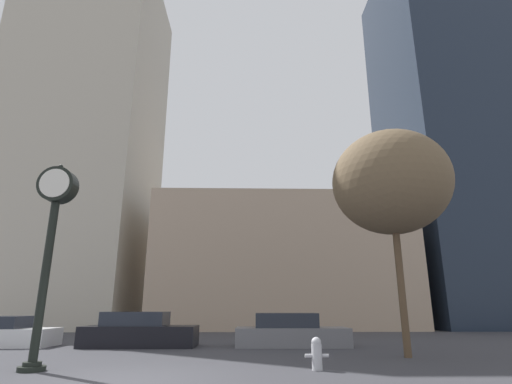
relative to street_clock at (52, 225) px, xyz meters
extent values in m
plane|color=#38383D|center=(2.76, -1.38, -3.71)|extent=(200.00, 200.00, 0.00)
cube|color=#BCB29E|center=(-9.04, 22.62, 12.43)|extent=(11.13, 12.00, 32.29)
cube|color=tan|center=(8.15, 22.62, 1.19)|extent=(19.29, 12.00, 9.79)
cube|color=#1E2838|center=(23.94, 22.62, 13.81)|extent=(10.04, 12.00, 35.03)
cylinder|color=black|center=(0.00, 0.00, -3.65)|extent=(0.66, 0.66, 0.12)
cylinder|color=black|center=(0.00, 0.00, -3.54)|extent=(0.44, 0.44, 0.10)
cylinder|color=black|center=(0.00, 0.00, -1.43)|extent=(0.22, 0.22, 4.12)
cylinder|color=black|center=(0.00, 0.00, 1.13)|extent=(1.00, 0.45, 1.00)
cylinder|color=white|center=(0.00, -0.24, 1.13)|extent=(0.82, 0.02, 0.82)
cylinder|color=white|center=(0.00, 0.24, 1.13)|extent=(0.82, 0.02, 0.82)
sphere|color=black|center=(0.00, 0.00, 1.69)|extent=(0.12, 0.12, 0.12)
cube|color=black|center=(1.05, 6.41, -3.30)|extent=(4.58, 1.92, 0.81)
cube|color=#232833|center=(0.82, 6.41, -2.62)|extent=(2.53, 1.66, 0.55)
cube|color=slate|center=(7.23, 6.43, -3.34)|extent=(4.63, 1.93, 0.74)
cube|color=#232833|center=(7.00, 6.44, -2.68)|extent=(2.56, 1.67, 0.57)
cylinder|color=#B7B7BC|center=(7.15, 0.00, -3.40)|extent=(0.26, 0.26, 0.62)
sphere|color=#B7B7BC|center=(7.15, 0.00, -3.04)|extent=(0.25, 0.25, 0.25)
cylinder|color=#B7B7BC|center=(6.93, 0.00, -3.36)|extent=(0.17, 0.09, 0.09)
cylinder|color=#B7B7BC|center=(7.36, 0.00, -3.36)|extent=(0.17, 0.09, 0.09)
cylinder|color=brown|center=(10.49, 2.58, -1.41)|extent=(0.24, 0.24, 4.59)
ellipsoid|color=brown|center=(10.49, 2.58, 2.13)|extent=(4.13, 4.13, 3.72)
camera|label=1|loc=(5.32, -10.89, -2.19)|focal=28.00mm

